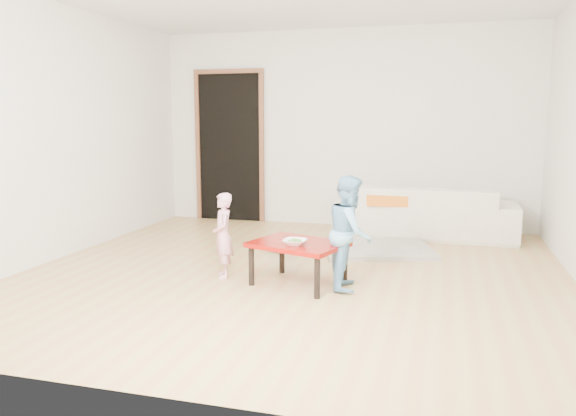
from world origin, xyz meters
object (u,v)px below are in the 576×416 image
at_px(bowl, 295,242).
at_px(child_pink, 223,235).
at_px(sofa, 425,211).
at_px(red_table, 298,263).
at_px(basin, 283,246).
at_px(child_blue, 350,232).

xyz_separation_m(bowl, child_pink, (-0.72, 0.17, -0.02)).
distance_m(sofa, red_table, 2.61).
bearing_deg(bowl, child_pink, 166.76).
height_order(bowl, basin, bowl).
distance_m(child_pink, basin, 1.20).
bearing_deg(red_table, child_blue, 4.55).
distance_m(red_table, child_pink, 0.75).
distance_m(sofa, child_pink, 2.91).
xyz_separation_m(red_table, bowl, (0.00, -0.12, 0.22)).
height_order(sofa, bowl, sofa).
height_order(red_table, basin, red_table).
bearing_deg(child_pink, sofa, 115.61).
height_order(red_table, child_blue, child_blue).
bearing_deg(child_blue, basin, 33.03).
xyz_separation_m(sofa, red_table, (-0.99, -2.41, -0.12)).
distance_m(sofa, child_blue, 2.44).
xyz_separation_m(bowl, child_blue, (0.44, 0.16, 0.08)).
xyz_separation_m(sofa, child_pink, (-1.71, -2.36, 0.07)).
relative_size(child_pink, child_blue, 0.80).
distance_m(bowl, child_pink, 0.74).
bearing_deg(child_blue, sofa, -18.95).
bearing_deg(red_table, bowl, -88.68).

